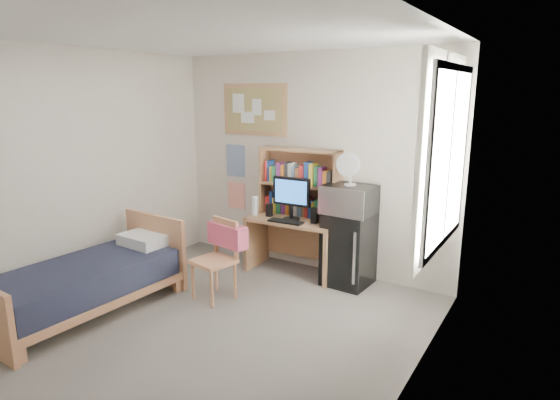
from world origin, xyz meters
The scene contains 25 objects.
floor centered at (0.00, 0.00, -0.01)m, with size 3.60×4.20×0.02m, color slate.
ceiling centered at (0.00, 0.00, 2.60)m, with size 3.60×4.20×0.02m, color white.
wall_back centered at (0.00, 2.10, 1.30)m, with size 3.60×0.04×2.60m, color silver.
wall_left centered at (-1.80, 0.00, 1.30)m, with size 0.04×4.20×2.60m, color silver.
wall_right centered at (1.80, 0.00, 1.30)m, with size 0.04×4.20×2.60m, color silver.
window_unit centered at (1.75, 1.20, 1.60)m, with size 0.10×1.40×1.70m, color white.
curtain_left centered at (1.72, 0.80, 1.60)m, with size 0.04×0.55×1.70m, color white.
curtain_right centered at (1.72, 1.60, 1.60)m, with size 0.04×0.55×1.70m, color white.
bulletin_board centered at (-0.78, 2.08, 1.92)m, with size 0.94×0.03×0.64m, color #A19154.
poster_wave centered at (-1.10, 2.09, 1.25)m, with size 0.30×0.01×0.42m, color #244A92.
poster_japan centered at (-1.10, 2.09, 0.78)m, with size 0.28×0.01×0.36m, color #F2412A.
desk centered at (-0.04, 1.80, 0.34)m, with size 1.08×0.54×0.68m, color tan.
desk_chair centered at (-0.38, 0.72, 0.42)m, with size 0.42×0.42×0.85m, color tan.
mini_fridge centered at (0.66, 1.83, 0.42)m, with size 0.49×0.49×0.83m, color black.
bed centered at (-1.28, -0.18, 0.24)m, with size 0.89×1.78×0.49m, color black.
hutch centered at (-0.05, 1.95, 1.08)m, with size 0.99×0.25×0.81m, color tan.
monitor centered at (-0.04, 1.74, 0.93)m, with size 0.47×0.04×0.50m, color black.
keyboard centered at (-0.03, 1.60, 0.69)m, with size 0.41×0.13×0.02m, color black.
speaker_left centered at (-0.34, 1.73, 0.76)m, with size 0.06×0.06×0.16m, color black.
speaker_right centered at (0.26, 1.75, 0.77)m, with size 0.07×0.07×0.18m, color black.
water_bottle centered at (-0.52, 1.68, 0.79)m, with size 0.07×0.07×0.23m, color white.
hoodie centered at (-0.34, 0.92, 0.66)m, with size 0.50×0.15×0.24m, color #E75777.
microwave centered at (0.66, 1.81, 0.99)m, with size 0.54×0.41×0.31m, color silver.
desk_fan centered at (0.66, 1.81, 1.31)m, with size 0.26×0.26×0.32m, color white.
pillow centered at (-1.24, 0.57, 0.55)m, with size 0.51×0.35×0.12m, color white.
Camera 1 is at (2.63, -2.82, 2.14)m, focal length 30.00 mm.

